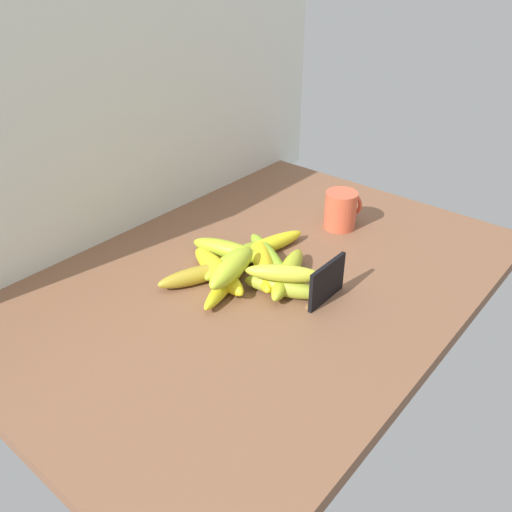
{
  "coord_description": "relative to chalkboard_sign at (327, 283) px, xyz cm",
  "views": [
    {
      "loc": [
        -71.4,
        -58.0,
        64.81
      ],
      "look_at": [
        -0.41,
        1.52,
        8.0
      ],
      "focal_mm": 37.32,
      "sensor_mm": 36.0,
      "label": 1
    }
  ],
  "objects": [
    {
      "name": "coffee_mug",
      "position": [
        27.63,
        14.61,
        0.7
      ],
      "size": [
        9.16,
        7.66,
        9.12
      ],
      "color": "#D45639",
      "rests_on": "counter_top"
    },
    {
      "name": "chalkboard_sign",
      "position": [
        0.0,
        0.0,
        0.0
      ],
      "size": [
        11.0,
        1.8,
        8.4
      ],
      "color": "black",
      "rests_on": "counter_top"
    },
    {
      "name": "banana_6",
      "position": [
        -3.27,
        21.28,
        -1.84
      ],
      "size": [
        17.95,
        4.88,
        4.03
      ],
      "primitive_type": "ellipsoid",
      "rotation": [
        0.0,
        0.0,
        0.05
      ],
      "color": "#A0BA28",
      "rests_on": "counter_top"
    },
    {
      "name": "banana_7",
      "position": [
        -0.71,
        15.07,
        -1.73
      ],
      "size": [
        16.86,
        16.58,
        4.25
      ],
      "primitive_type": "ellipsoid",
      "rotation": [
        0.0,
        0.0,
        0.77
      ],
      "color": "yellow",
      "rests_on": "counter_top"
    },
    {
      "name": "back_wall",
      "position": [
        -2.08,
        53.15,
        28.14
      ],
      "size": [
        130.0,
        2.0,
        70.0
      ],
      "primitive_type": "cube",
      "color": "silver",
      "rests_on": "ground"
    },
    {
      "name": "banana_0",
      "position": [
        6.06,
        20.02,
        -2.06
      ],
      "size": [
        21.27,
        8.03,
        3.58
      ],
      "primitive_type": "ellipsoid",
      "rotation": [
        0.0,
        0.0,
        2.92
      ],
      "color": "yellow",
      "rests_on": "counter_top"
    },
    {
      "name": "banana_9",
      "position": [
        -0.95,
        25.05,
        -1.78
      ],
      "size": [
        8.23,
        17.74,
        4.16
      ],
      "primitive_type": "ellipsoid",
      "rotation": [
        0.0,
        0.0,
        4.96
      ],
      "color": "#A3BB27",
      "rests_on": "counter_top"
    },
    {
      "name": "banana_5",
      "position": [
        -9.16,
        17.43,
        -2.23
      ],
      "size": [
        20.78,
        9.58,
        3.24
      ],
      "primitive_type": "ellipsoid",
      "rotation": [
        0.0,
        0.0,
        3.46
      ],
      "color": "yellow",
      "rests_on": "counter_top"
    },
    {
      "name": "banana_4",
      "position": [
        0.05,
        9.36,
        -1.8
      ],
      "size": [
        19.38,
        10.95,
        4.1
      ],
      "primitive_type": "ellipsoid",
      "rotation": [
        0.0,
        0.0,
        0.38
      ],
      "color": "#A9B728",
      "rests_on": "counter_top"
    },
    {
      "name": "banana_8",
      "position": [
        3.34,
        17.2,
        -2.05
      ],
      "size": [
        12.64,
        18.51,
        3.62
      ],
      "primitive_type": "ellipsoid",
      "rotation": [
        0.0,
        0.0,
        1.05
      ],
      "color": "#8CB72A",
      "rests_on": "counter_top"
    },
    {
      "name": "counter_top",
      "position": [
        -2.08,
        14.15,
        -5.36
      ],
      "size": [
        110.0,
        76.0,
        3.0
      ],
      "primitive_type": "cube",
      "color": "brown",
      "rests_on": "ground"
    },
    {
      "name": "banana_2",
      "position": [
        -12.07,
        23.46,
        -2.04
      ],
      "size": [
        16.55,
        9.97,
        3.64
      ],
      "primitive_type": "ellipsoid",
      "rotation": [
        0.0,
        0.0,
        5.87
      ],
      "color": "#A68D26",
      "rests_on": "counter_top"
    },
    {
      "name": "banana_10",
      "position": [
        -9.46,
        15.95,
        1.58
      ],
      "size": [
        15.96,
        7.51,
        4.39
      ],
      "primitive_type": "ellipsoid",
      "rotation": [
        0.0,
        0.0,
        3.35
      ],
      "color": "#B0C42C",
      "rests_on": "banana_5"
    },
    {
      "name": "banana_1",
      "position": [
        -8.39,
        20.88,
        -1.7
      ],
      "size": [
        10.39,
        19.94,
        4.32
      ],
      "primitive_type": "ellipsoid",
      "rotation": [
        0.0,
        0.0,
        4.39
      ],
      "color": "yellow",
      "rests_on": "counter_top"
    },
    {
      "name": "banana_3",
      "position": [
        -4.13,
        7.24,
        -1.92
      ],
      "size": [
        9.48,
        16.51,
        3.87
      ],
      "primitive_type": "ellipsoid",
      "rotation": [
        0.0,
        0.0,
        1.94
      ],
      "color": "#A0AD30",
      "rests_on": "counter_top"
    },
    {
      "name": "banana_11",
      "position": [
        -4.58,
        6.85,
        1.69
      ],
      "size": [
        10.82,
        14.68,
        3.35
      ],
      "primitive_type": "ellipsoid",
      "rotation": [
        0.0,
        0.0,
        2.12
      ],
      "color": "gold",
      "rests_on": "banana_3"
    }
  ]
}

